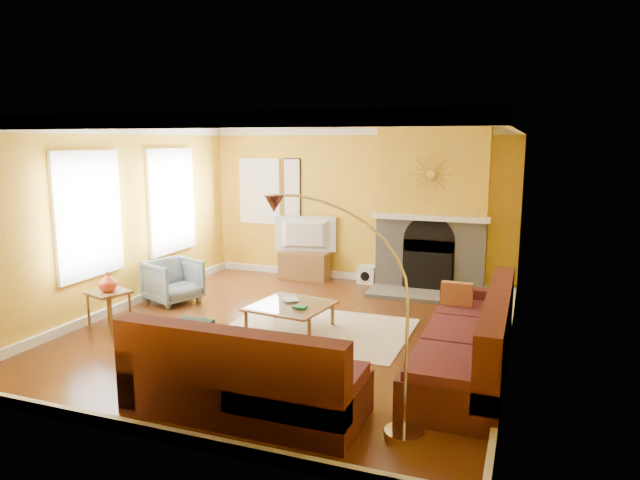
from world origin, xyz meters
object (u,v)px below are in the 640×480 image
at_px(media_console, 305,265).
at_px(armchair, 173,281).
at_px(arc_lamp, 344,316).
at_px(side_table, 110,310).
at_px(sectional_sofa, 347,329).
at_px(coffee_table, 291,318).

distance_m(media_console, armchair, 2.52).
distance_m(armchair, arc_lamp, 4.69).
relative_size(media_console, side_table, 1.75).
distance_m(media_console, side_table, 3.76).
relative_size(media_console, armchair, 1.21).
xyz_separation_m(armchair, arc_lamp, (3.70, -2.79, 0.68)).
bearing_deg(side_table, sectional_sofa, -3.11).
height_order(armchair, side_table, armchair).
height_order(sectional_sofa, armchair, sectional_sofa).
bearing_deg(sectional_sofa, arc_lamp, -73.71).
relative_size(sectional_sofa, arc_lamp, 1.73).
relative_size(side_table, arc_lamp, 0.25).
bearing_deg(arc_lamp, coffee_table, 123.71).
bearing_deg(sectional_sofa, side_table, 176.89).
bearing_deg(sectional_sofa, armchair, 155.11).
relative_size(sectional_sofa, side_table, 6.86).
xyz_separation_m(sectional_sofa, arc_lamp, (0.36, -1.25, 0.56)).
xyz_separation_m(media_console, side_table, (-1.40, -3.49, 0.01)).
xyz_separation_m(side_table, arc_lamp, (3.76, -1.43, 0.76)).
height_order(armchair, arc_lamp, arc_lamp).
relative_size(sectional_sofa, armchair, 4.76).
height_order(sectional_sofa, media_console, sectional_sofa).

